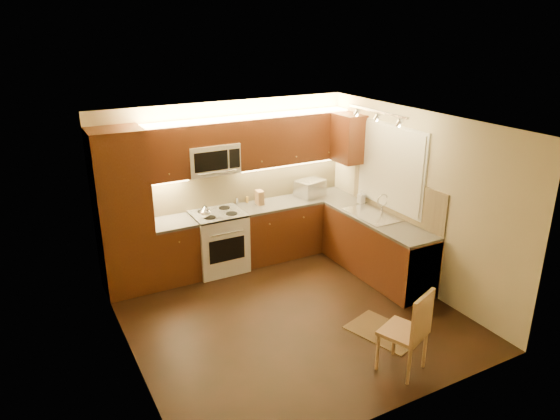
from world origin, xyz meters
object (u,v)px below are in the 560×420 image
microwave (212,158)px  kettle (206,212)px  dining_chair (403,330)px  toaster_oven (310,188)px  sink (373,210)px  knife_block (260,197)px  stove (219,241)px  soap_bottle (361,196)px

microwave → kettle: size_ratio=3.99×
microwave → dining_chair: microwave is taller
toaster_oven → dining_chair: 3.42m
microwave → dining_chair: bearing=-76.1°
dining_chair → sink: bearing=38.9°
toaster_oven → knife_block: 0.90m
microwave → toaster_oven: size_ratio=1.71×
stove → dining_chair: 3.31m
microwave → knife_block: 1.03m
microwave → knife_block: (0.75, -0.04, -0.71)m
soap_bottle → stove: bearing=159.5°
stove → knife_block: 0.93m
soap_bottle → dining_chair: size_ratio=0.22×
kettle → sink: bearing=-42.4°
microwave → kettle: 0.78m
stove → toaster_oven: bearing=2.5°
microwave → kettle: bearing=-132.2°
toaster_oven → dining_chair: size_ratio=0.45×
dining_chair → toaster_oven: bearing=54.2°
microwave → sink: 2.48m
sink → toaster_oven: toaster_oven is taller
kettle → soap_bottle: (2.41, -0.49, -0.01)m
sink → kettle: 2.44m
toaster_oven → knife_block: size_ratio=2.01×
toaster_oven → knife_block: toaster_oven is taller
kettle → dining_chair: kettle is taller
stove → sink: sink is taller
toaster_oven → soap_bottle: 0.86m
microwave → toaster_oven: bearing=-2.2°
soap_bottle → dining_chair: (-1.36, -2.60, -0.52)m
soap_bottle → dining_chair: 2.98m
microwave → soap_bottle: (2.19, -0.74, -0.71)m
stove → knife_block: (0.75, 0.10, 0.55)m
stove → knife_block: knife_block is taller
kettle → toaster_oven: 1.88m
stove → dining_chair: dining_chair is taller
microwave → knife_block: size_ratio=3.43×
stove → soap_bottle: size_ratio=4.35×
sink → kettle: kettle is taller
kettle → soap_bottle: 2.46m
dining_chair → microwave: bearing=82.3°
microwave → dining_chair: (0.83, -3.34, -1.23)m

